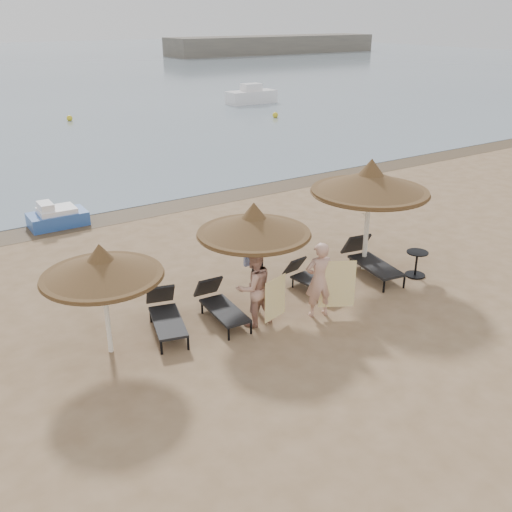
{
  "coord_description": "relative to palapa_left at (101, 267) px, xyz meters",
  "views": [
    {
      "loc": [
        -7.3,
        -9.43,
        6.67
      ],
      "look_at": [
        -0.36,
        1.2,
        1.25
      ],
      "focal_mm": 40.0,
      "sensor_mm": 36.0,
      "label": 1
    }
  ],
  "objects": [
    {
      "name": "ground",
      "position": [
        4.2,
        -1.0,
        -1.98
      ],
      "size": [
        160.0,
        160.0,
        0.0
      ],
      "primitive_type": "plane",
      "color": "#9A7A59",
      "rests_on": "ground"
    },
    {
      "name": "lounger_near_right",
      "position": [
        5.4,
        0.04,
        -1.64
      ],
      "size": [
        0.77,
        1.72,
        0.74
      ],
      "rotation": [
        0.0,
        0.0,
        0.13
      ],
      "color": "black",
      "rests_on": "ground"
    },
    {
      "name": "pedal_boat",
      "position": [
        1.23,
        8.55,
        -1.65
      ],
      "size": [
        1.89,
        1.13,
        0.88
      ],
      "rotation": [
        0.0,
        0.0,
        -0.01
      ],
      "color": "#2C56A8",
      "rests_on": "ground"
    },
    {
      "name": "palapa_right",
      "position": [
        7.5,
        0.23,
        0.55
      ],
      "size": [
        3.19,
        3.19,
        3.17
      ],
      "rotation": [
        0.0,
        0.0,
        0.15
      ],
      "color": "white",
      "rests_on": "ground"
    },
    {
      "name": "palapa_left",
      "position": [
        0.0,
        0.0,
        0.0
      ],
      "size": [
        2.5,
        2.5,
        2.48
      ],
      "rotation": [
        0.0,
        0.0,
        0.13
      ],
      "color": "white",
      "rests_on": "ground"
    },
    {
      "name": "towel_left",
      "position": [
        3.57,
        -1.02,
        -1.27
      ],
      "size": [
        0.71,
        0.22,
        1.02
      ],
      "rotation": [
        0.0,
        0.0,
        0.28
      ],
      "color": "yellow",
      "rests_on": "ground"
    },
    {
      "name": "lounger_near_left",
      "position": [
        2.69,
        -0.01,
        -1.6
      ],
      "size": [
        0.74,
        1.91,
        0.84
      ],
      "rotation": [
        0.0,
        0.0,
        -0.06
      ],
      "color": "black",
      "rests_on": "ground"
    },
    {
      "name": "person_left",
      "position": [
        3.22,
        -0.67,
        -0.89
      ],
      "size": [
        1.0,
        0.65,
        2.16
      ],
      "primitive_type": "imported",
      "rotation": [
        0.0,
        0.0,
        3.14
      ],
      "color": "tan",
      "rests_on": "ground"
    },
    {
      "name": "lounger_far_right",
      "position": [
        7.4,
        -0.09,
        -1.55
      ],
      "size": [
        1.03,
        2.21,
        0.95
      ],
      "rotation": [
        0.0,
        0.0,
        -0.16
      ],
      "color": "black",
      "rests_on": "ground"
    },
    {
      "name": "buoy_right",
      "position": [
        19.91,
        22.37,
        -1.78
      ],
      "size": [
        0.39,
        0.39,
        0.39
      ],
      "primitive_type": "sphere",
      "color": "yellow",
      "rests_on": "ground"
    },
    {
      "name": "buoy_mid",
      "position": [
        7.61,
        28.86,
        -1.78
      ],
      "size": [
        0.39,
        0.39,
        0.39
      ],
      "primitive_type": "sphere",
      "color": "yellow",
      "rests_on": "ground"
    },
    {
      "name": "side_table",
      "position": [
        8.37,
        -0.9,
        -1.64
      ],
      "size": [
        0.59,
        0.59,
        0.71
      ],
      "rotation": [
        0.0,
        0.0,
        0.07
      ],
      "color": "black",
      "rests_on": "ground"
    },
    {
      "name": "bag_dark",
      "position": [
        3.68,
        -0.12,
        -0.74
      ],
      "size": [
        0.27,
        0.12,
        0.36
      ],
      "rotation": [
        0.0,
        0.0,
        -0.12
      ],
      "color": "black",
      "rests_on": "ground"
    },
    {
      "name": "bag_patterned",
      "position": [
        3.68,
        0.22,
        -0.75
      ],
      "size": [
        0.31,
        0.13,
        0.37
      ],
      "rotation": [
        0.0,
        0.0,
        -0.13
      ],
      "color": "white",
      "rests_on": "ground"
    },
    {
      "name": "lounger_far_left",
      "position": [
        1.4,
        0.23,
        -1.59
      ],
      "size": [
        1.1,
        2.02,
        0.86
      ],
      "rotation": [
        0.0,
        0.0,
        -0.26
      ],
      "color": "black",
      "rests_on": "ground"
    },
    {
      "name": "towel_right",
      "position": [
        5.06,
        -1.42,
        -1.15
      ],
      "size": [
        0.75,
        0.44,
        1.2
      ],
      "rotation": [
        0.0,
        0.0,
        -0.52
      ],
      "color": "yellow",
      "rests_on": "ground"
    },
    {
      "name": "palapa_center",
      "position": [
        3.68,
        0.04,
        0.16
      ],
      "size": [
        2.71,
        2.71,
        2.68
      ],
      "rotation": [
        0.0,
        0.0,
        -0.16
      ],
      "color": "white",
      "rests_on": "ground"
    },
    {
      "name": "wet_sand_strip",
      "position": [
        4.2,
        8.4,
        -1.97
      ],
      "size": [
        200.0,
        1.6,
        0.01
      ],
      "primitive_type": "cube",
      "color": "brown",
      "rests_on": "ground"
    },
    {
      "name": "person_right",
      "position": [
        4.71,
        -1.17,
        -0.89
      ],
      "size": [
        1.14,
        0.9,
        2.17
      ],
      "primitive_type": "imported",
      "rotation": [
        0.0,
        0.0,
        2.86
      ],
      "color": "tan",
      "rests_on": "ground"
    }
  ]
}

